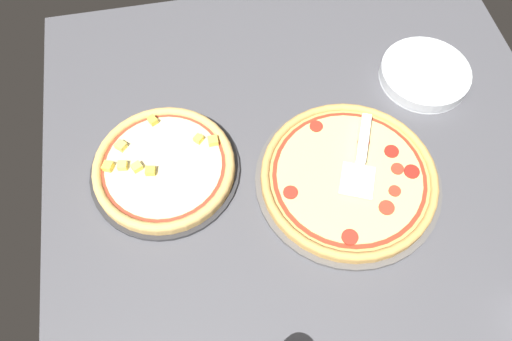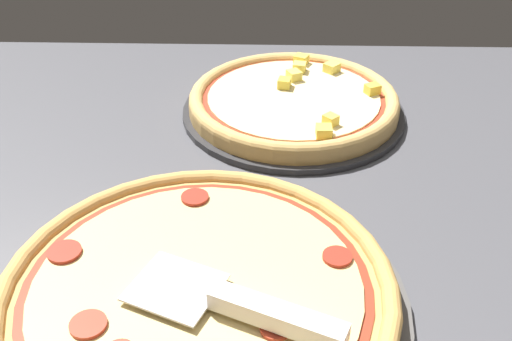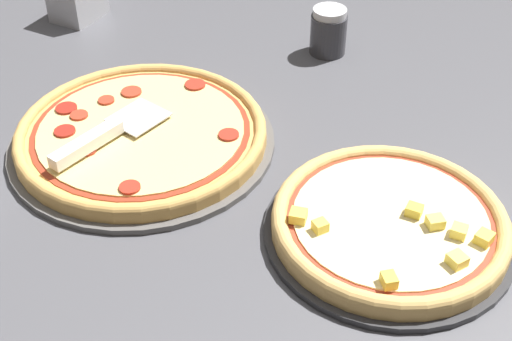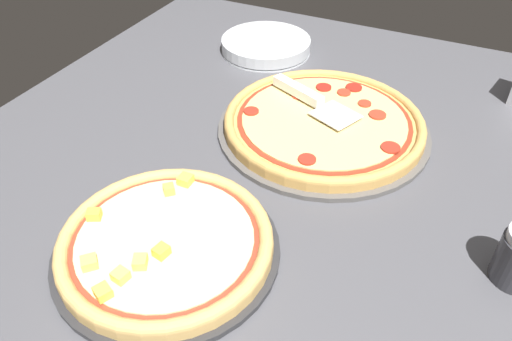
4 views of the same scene
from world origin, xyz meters
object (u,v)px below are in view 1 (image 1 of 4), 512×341
object	(u,v)px
pizza_back	(164,166)
plate_stack	(425,74)
serving_spatula	(362,147)
pizza_front	(349,177)

from	to	relation	value
pizza_back	plate_stack	bearing A→B (deg)	-77.72
pizza_back	serving_spatula	distance (cm)	45.62
pizza_front	plate_stack	xyz separation A→B (cm)	(25.47, -27.55, -0.66)
pizza_back	serving_spatula	world-z (taller)	serving_spatula
plate_stack	pizza_front	bearing A→B (deg)	132.75
pizza_back	plate_stack	distance (cm)	70.01
serving_spatula	plate_stack	bearing A→B (deg)	-49.66
pizza_front	plate_stack	world-z (taller)	pizza_front
pizza_front	serving_spatula	xyz separation A→B (cm)	(5.87, -4.48, 2.15)
plate_stack	serving_spatula	bearing A→B (deg)	130.34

